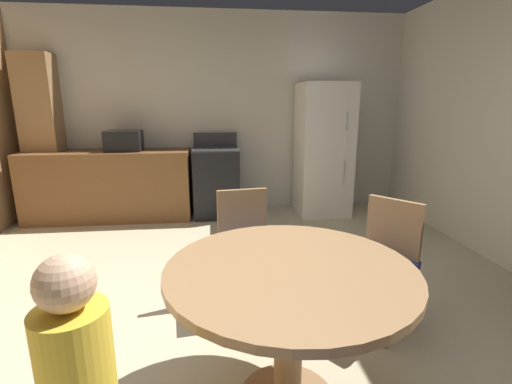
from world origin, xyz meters
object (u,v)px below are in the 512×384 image
Objects in this scene: oven_range at (216,181)px; microwave at (124,141)px; chair_north at (245,241)px; refrigerator at (323,150)px; dining_table at (289,297)px; chair_northeast at (384,255)px.

microwave is at bearing -179.82° from oven_range.
oven_range reaches higher than chair_north.
refrigerator is 2.02× the size of chair_north.
dining_table is 1.35× the size of chair_north.
refrigerator reaches higher than chair_north.
microwave reaches higher than chair_northeast.
microwave reaches higher than dining_table.
chair_north is 0.98m from chair_northeast.
oven_range is at bearing 177.73° from chair_north.
refrigerator is at bearing 143.68° from chair_north.
microwave is at bearing 178.90° from refrigerator.
chair_north and chair_northeast have the same top height.
chair_north is at bearing -119.21° from refrigerator.
chair_north is 1.00× the size of chair_northeast.
oven_range is 0.94× the size of dining_table.
microwave is 0.51× the size of chair_north.
refrigerator reaches higher than oven_range.
chair_northeast is (0.91, -0.37, 0.00)m from chair_north.
chair_northeast is at bearing 60.86° from chair_north.
refrigerator is at bearing -1.10° from microwave.
oven_range is 2.50× the size of microwave.
refrigerator reaches higher than microwave.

